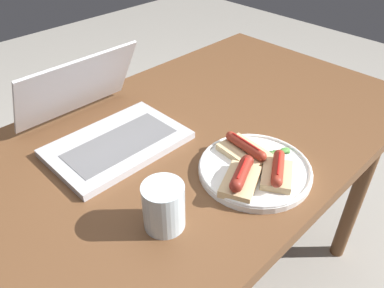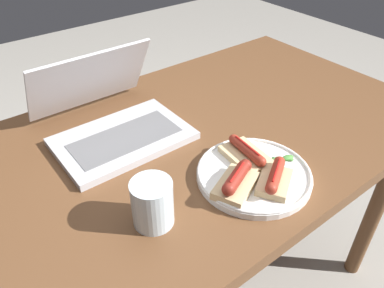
{
  "view_description": "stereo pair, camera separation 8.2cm",
  "coord_description": "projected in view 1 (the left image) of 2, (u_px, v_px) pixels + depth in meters",
  "views": [
    {
      "loc": [
        -0.52,
        -0.56,
        1.29
      ],
      "look_at": [
        -0.05,
        -0.09,
        0.8
      ],
      "focal_mm": 35.0,
      "sensor_mm": 36.0,
      "label": 1
    },
    {
      "loc": [
        -0.46,
        -0.62,
        1.29
      ],
      "look_at": [
        -0.05,
        -0.09,
        0.8
      ],
      "focal_mm": 35.0,
      "sensor_mm": 36.0,
      "label": 2
    }
  ],
  "objects": [
    {
      "name": "drinking_glass",
      "position": [
        164.0,
        206.0,
        0.69
      ],
      "size": [
        0.08,
        0.08,
        0.1
      ],
      "color": "silver",
      "rests_on": "desk"
    },
    {
      "name": "laptop",
      "position": [
        105.0,
        127.0,
        0.92
      ],
      "size": [
        0.32,
        0.32,
        0.2
      ],
      "color": "#B7B7BC",
      "rests_on": "desk"
    },
    {
      "name": "sausage_toast_middle",
      "position": [
        241.0,
        178.0,
        0.77
      ],
      "size": [
        0.13,
        0.1,
        0.05
      ],
      "rotation": [
        0.0,
        0.0,
        3.56
      ],
      "color": "#D6B784",
      "rests_on": "plate"
    },
    {
      "name": "salad_pile",
      "position": [
        278.0,
        155.0,
        0.86
      ],
      "size": [
        0.08,
        0.04,
        0.01
      ],
      "color": "#4C8E3D",
      "rests_on": "plate"
    },
    {
      "name": "sausage_toast_left",
      "position": [
        245.0,
        150.0,
        0.86
      ],
      "size": [
        0.09,
        0.12,
        0.04
      ],
      "rotation": [
        0.0,
        0.0,
        1.47
      ],
      "color": "#D6B784",
      "rests_on": "plate"
    },
    {
      "name": "desk",
      "position": [
        182.0,
        164.0,
        0.99
      ],
      "size": [
        1.36,
        0.74,
        0.74
      ],
      "color": "brown",
      "rests_on": "ground_plane"
    },
    {
      "name": "plate",
      "position": [
        255.0,
        169.0,
        0.83
      ],
      "size": [
        0.25,
        0.25,
        0.02
      ],
      "color": "white",
      "rests_on": "desk"
    },
    {
      "name": "sausage_toast_right",
      "position": [
        277.0,
        172.0,
        0.79
      ],
      "size": [
        0.11,
        0.1,
        0.04
      ],
      "rotation": [
        0.0,
        0.0,
        0.55
      ],
      "color": "#D6B784",
      "rests_on": "plate"
    }
  ]
}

